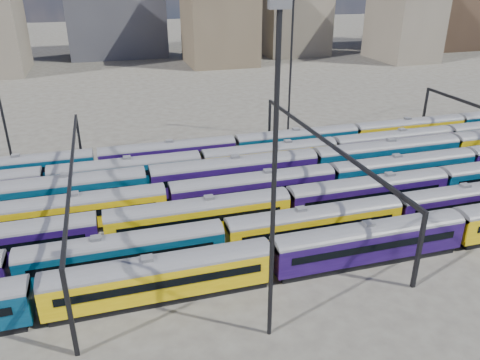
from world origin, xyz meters
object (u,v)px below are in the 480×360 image
object	(u,v)px
rake_0	(271,255)
rake_1	(315,221)
mast_2	(274,177)
rake_2	(101,227)

from	to	relation	value
rake_0	rake_1	xyz separation A→B (m)	(6.80, 5.00, -0.09)
rake_0	mast_2	world-z (taller)	mast_2
rake_1	mast_2	distance (m)	19.04
rake_2	mast_2	bearing A→B (deg)	-53.33
mast_2	rake_0	bearing A→B (deg)	69.43
rake_0	mast_2	xyz separation A→B (m)	(-2.63, -7.00, 11.29)
rake_1	mast_2	world-z (taller)	mast_2
rake_2	mast_2	size ratio (longest dim) A/B	4.89
rake_1	mast_2	xyz separation A→B (m)	(-9.42, -12.00, 11.39)
rake_2	rake_1	bearing A→B (deg)	-12.76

